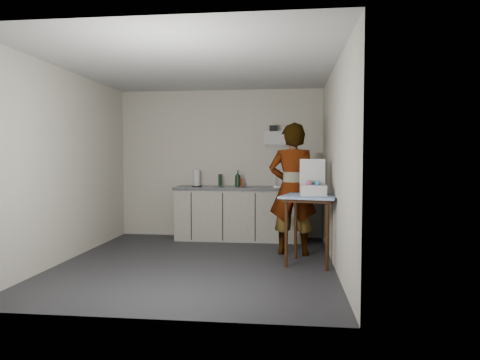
# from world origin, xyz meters

# --- Properties ---
(ground) EXTENTS (4.00, 4.00, 0.00)m
(ground) POSITION_xyz_m (0.00, 0.00, 0.00)
(ground) COLOR #25252A
(ground) RESTS_ON ground
(wall_back) EXTENTS (3.60, 0.02, 2.60)m
(wall_back) POSITION_xyz_m (0.00, 1.99, 1.30)
(wall_back) COLOR beige
(wall_back) RESTS_ON ground
(wall_right) EXTENTS (0.02, 4.00, 2.60)m
(wall_right) POSITION_xyz_m (1.79, 0.00, 1.30)
(wall_right) COLOR beige
(wall_right) RESTS_ON ground
(wall_left) EXTENTS (0.02, 4.00, 2.60)m
(wall_left) POSITION_xyz_m (-1.79, 0.00, 1.30)
(wall_left) COLOR beige
(wall_left) RESTS_ON ground
(ceiling) EXTENTS (3.60, 4.00, 0.01)m
(ceiling) POSITION_xyz_m (0.00, 0.00, 2.60)
(ceiling) COLOR silver
(ceiling) RESTS_ON wall_back
(kitchen_counter) EXTENTS (2.24, 0.62, 0.91)m
(kitchen_counter) POSITION_xyz_m (0.40, 1.70, 0.43)
(kitchen_counter) COLOR black
(kitchen_counter) RESTS_ON ground
(wall_shelf) EXTENTS (0.42, 0.18, 0.37)m
(wall_shelf) POSITION_xyz_m (1.00, 1.92, 1.75)
(wall_shelf) COLOR silver
(wall_shelf) RESTS_ON ground
(side_table) EXTENTS (0.86, 0.86, 0.92)m
(side_table) POSITION_xyz_m (1.50, 0.10, 0.80)
(side_table) COLOR #381A0C
(side_table) RESTS_ON ground
(standing_man) EXTENTS (0.74, 0.52, 1.90)m
(standing_man) POSITION_xyz_m (1.27, 0.68, 0.95)
(standing_man) COLOR #B2A593
(standing_man) RESTS_ON ground
(soap_bottle) EXTENTS (0.15, 0.15, 0.28)m
(soap_bottle) POSITION_xyz_m (0.35, 1.66, 1.05)
(soap_bottle) COLOR black
(soap_bottle) RESTS_ON kitchen_counter
(soda_can) EXTENTS (0.07, 0.07, 0.14)m
(soda_can) POSITION_xyz_m (0.39, 1.67, 0.98)
(soda_can) COLOR red
(soda_can) RESTS_ON kitchen_counter
(dark_bottle) EXTENTS (0.06, 0.06, 0.21)m
(dark_bottle) POSITION_xyz_m (0.04, 1.74, 1.02)
(dark_bottle) COLOR black
(dark_bottle) RESTS_ON kitchen_counter
(paper_towel) EXTENTS (0.16, 0.16, 0.29)m
(paper_towel) POSITION_xyz_m (-0.36, 1.66, 1.05)
(paper_towel) COLOR black
(paper_towel) RESTS_ON kitchen_counter
(dish_rack) EXTENTS (0.44, 0.33, 0.31)m
(dish_rack) POSITION_xyz_m (1.17, 1.76, 0.98)
(dish_rack) COLOR white
(dish_rack) RESTS_ON kitchen_counter
(bakery_box) EXTENTS (0.34, 0.35, 0.47)m
(bakery_box) POSITION_xyz_m (1.53, 0.11, 1.02)
(bakery_box) COLOR silver
(bakery_box) RESTS_ON side_table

